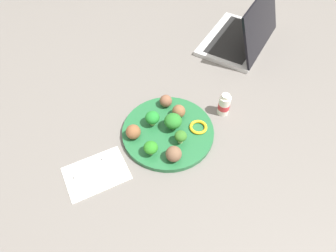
{
  "coord_description": "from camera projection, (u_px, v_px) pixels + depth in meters",
  "views": [
    {
      "loc": [
        -0.28,
        -0.49,
        0.74
      ],
      "look_at": [
        0.0,
        0.0,
        0.04
      ],
      "focal_mm": 32.4,
      "sensor_mm": 36.0,
      "label": 1
    }
  ],
  "objects": [
    {
      "name": "meatball_back_right",
      "position": [
        133.0,
        132.0,
        0.89
      ],
      "size": [
        0.04,
        0.04,
        0.04
      ],
      "primitive_type": "sphere",
      "color": "brown",
      "rests_on": "plate"
    },
    {
      "name": "yogurt_bottle",
      "position": [
        224.0,
        105.0,
        0.96
      ],
      "size": [
        0.04,
        0.04,
        0.08
      ],
      "color": "white",
      "rests_on": "ground_plane"
    },
    {
      "name": "meatball_back_left",
      "position": [
        174.0,
        154.0,
        0.84
      ],
      "size": [
        0.05,
        0.05,
        0.05
      ],
      "primitive_type": "sphere",
      "color": "brown",
      "rests_on": "plate"
    },
    {
      "name": "ground_plane",
      "position": [
        168.0,
        133.0,
        0.93
      ],
      "size": [
        4.0,
        4.0,
        0.0
      ],
      "primitive_type": "plane",
      "color": "slate"
    },
    {
      "name": "meatball_center",
      "position": [
        179.0,
        111.0,
        0.94
      ],
      "size": [
        0.04,
        0.04,
        0.04
      ],
      "primitive_type": "sphere",
      "color": "brown",
      "rests_on": "plate"
    },
    {
      "name": "broccoli_floret_mid_right",
      "position": [
        173.0,
        121.0,
        0.9
      ],
      "size": [
        0.05,
        0.05,
        0.05
      ],
      "color": "#98BF82",
      "rests_on": "plate"
    },
    {
      "name": "broccoli_floret_center",
      "position": [
        151.0,
        148.0,
        0.85
      ],
      "size": [
        0.04,
        0.04,
        0.04
      ],
      "color": "#8CB777",
      "rests_on": "plate"
    },
    {
      "name": "knife",
      "position": [
        100.0,
        176.0,
        0.83
      ],
      "size": [
        0.15,
        0.03,
        0.01
      ],
      "color": "white",
      "rests_on": "napkin"
    },
    {
      "name": "napkin",
      "position": [
        96.0,
        173.0,
        0.84
      ],
      "size": [
        0.18,
        0.13,
        0.01
      ],
      "primitive_type": "cube",
      "rotation": [
        0.0,
        0.0,
        -0.05
      ],
      "color": "white",
      "rests_on": "ground_plane"
    },
    {
      "name": "pepper_ring_mid_right",
      "position": [
        198.0,
        127.0,
        0.92
      ],
      "size": [
        0.08,
        0.08,
        0.01
      ],
      "primitive_type": "torus",
      "rotation": [
        0.0,
        0.0,
        5.64
      ],
      "color": "yellow",
      "rests_on": "plate"
    },
    {
      "name": "meatball_front_left",
      "position": [
        166.0,
        101.0,
        0.97
      ],
      "size": [
        0.04,
        0.04,
        0.04
      ],
      "primitive_type": "sphere",
      "color": "brown",
      "rests_on": "plate"
    },
    {
      "name": "broccoli_floret_back_left",
      "position": [
        152.0,
        118.0,
        0.91
      ],
      "size": [
        0.04,
        0.04,
        0.05
      ],
      "color": "#A5C971",
      "rests_on": "plate"
    },
    {
      "name": "fork",
      "position": [
        96.0,
        166.0,
        0.85
      ],
      "size": [
        0.12,
        0.02,
        0.01
      ],
      "color": "silver",
      "rests_on": "napkin"
    },
    {
      "name": "broccoli_floret_front_right",
      "position": [
        181.0,
        136.0,
        0.87
      ],
      "size": [
        0.04,
        0.04,
        0.04
      ],
      "color": "#A6BB72",
      "rests_on": "plate"
    },
    {
      "name": "plate",
      "position": [
        168.0,
        132.0,
        0.93
      ],
      "size": [
        0.28,
        0.28,
        0.02
      ],
      "primitive_type": "cylinder",
      "color": "#236638",
      "rests_on": "ground_plane"
    },
    {
      "name": "laptop",
      "position": [
        243.0,
        36.0,
        1.18
      ],
      "size": [
        0.39,
        0.35,
        0.21
      ],
      "color": "silver",
      "rests_on": "ground_plane"
    }
  ]
}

